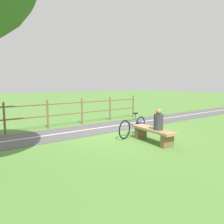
{
  "coord_description": "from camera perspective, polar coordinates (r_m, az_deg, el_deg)",
  "views": [
    {
      "loc": [
        -6.71,
        4.98,
        1.94
      ],
      "look_at": [
        -1.24,
        1.03,
        1.06
      ],
      "focal_mm": 35.18,
      "sensor_mm": 36.0,
      "label": 1
    }
  ],
  "objects": [
    {
      "name": "bicycle",
      "position": [
        8.14,
        5.47,
        -3.77
      ],
      "size": [
        0.54,
        1.7,
        0.86
      ],
      "rotation": [
        0.0,
        0.0,
        1.86
      ],
      "color": "black",
      "rests_on": "ground_plane"
    },
    {
      "name": "ground_plane",
      "position": [
        8.58,
        0.75,
        -5.61
      ],
      "size": [
        80.0,
        80.0,
        0.0
      ],
      "primitive_type": "plane",
      "color": "#548438"
    },
    {
      "name": "backpack",
      "position": [
        8.46,
        7.36,
        -4.26
      ],
      "size": [
        0.32,
        0.29,
        0.47
      ],
      "rotation": [
        0.0,
        0.0,
        6.12
      ],
      "color": "navy",
      "rests_on": "ground_plane"
    },
    {
      "name": "fence_roadside",
      "position": [
        9.78,
        -16.41,
        0.03
      ],
      "size": [
        0.73,
        10.38,
        1.24
      ],
      "rotation": [
        0.0,
        0.0,
        1.63
      ],
      "color": "brown",
      "rests_on": "ground_plane"
    },
    {
      "name": "person_seated",
      "position": [
        7.12,
        11.99,
        -2.22
      ],
      "size": [
        0.33,
        0.33,
        0.68
      ],
      "rotation": [
        0.0,
        0.0,
        -0.1
      ],
      "color": "#38383D",
      "rests_on": "bench"
    },
    {
      "name": "bench",
      "position": [
        7.39,
        10.62,
        -5.31
      ],
      "size": [
        1.8,
        0.65,
        0.47
      ],
      "rotation": [
        0.0,
        0.0,
        -0.1
      ],
      "color": "#A88456",
      "rests_on": "ground_plane"
    }
  ]
}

